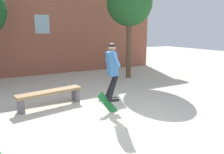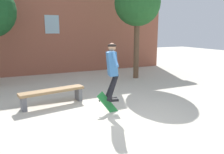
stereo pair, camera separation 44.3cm
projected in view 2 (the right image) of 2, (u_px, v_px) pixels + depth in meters
name	position (u px, v px, depth m)	size (l,w,h in m)	color
ground_plane	(119.00, 123.00, 5.30)	(40.00, 40.00, 0.00)	beige
building_backdrop	(58.00, 27.00, 11.24)	(12.91, 0.52, 5.93)	#93513D
tree_right	(137.00, 3.00, 9.72)	(2.07, 2.07, 4.46)	brown
park_bench	(53.00, 93.00, 6.53)	(1.96, 0.70, 0.48)	#99754C
skater	(112.00, 67.00, 5.78)	(0.41, 1.20, 1.56)	teal
skateboard_flipping	(108.00, 105.00, 5.99)	(0.62, 0.29, 0.74)	#237F38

